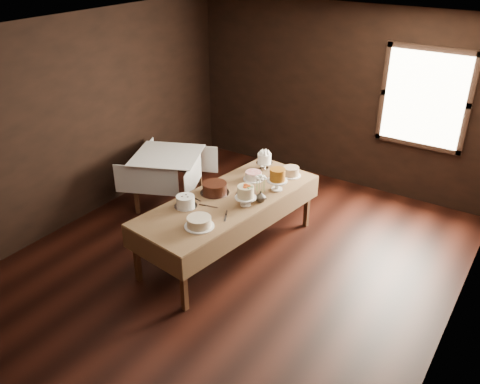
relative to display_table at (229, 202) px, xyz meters
name	(u,v)px	position (x,y,z in m)	size (l,w,h in m)	color
floor	(231,266)	(0.21, -0.27, -0.72)	(5.00, 6.00, 0.01)	black
ceiling	(229,34)	(0.21, -0.27, 2.08)	(5.00, 6.00, 0.01)	beige
wall_back	(339,97)	(0.21, 2.73, 0.68)	(5.00, 0.02, 2.80)	black
wall_left	(78,121)	(-2.29, -0.27, 0.68)	(0.02, 6.00, 2.80)	black
wall_right	(467,228)	(2.71, -0.27, 0.68)	(0.02, 6.00, 2.80)	black
window	(424,99)	(1.51, 2.67, 0.88)	(1.10, 0.05, 1.30)	#FFEABF
display_table	(229,202)	(0.00, 0.00, 0.00)	(1.31, 2.62, 0.78)	#3E2212
side_table	(167,161)	(-1.48, 0.57, -0.02)	(1.24, 1.24, 0.80)	#3E2212
cake_meringue	(264,162)	(-0.07, 0.97, 0.17)	(0.24, 0.24, 0.24)	silver
cake_speckled	(291,172)	(0.34, 0.98, 0.12)	(0.26, 0.26, 0.12)	white
cake_lattice	(253,176)	(-0.02, 0.61, 0.11)	(0.30, 0.30, 0.10)	white
cake_caramel	(277,181)	(0.39, 0.52, 0.19)	(0.26, 0.26, 0.30)	white
cake_chocolate	(215,188)	(-0.22, 0.01, 0.13)	(0.42, 0.42, 0.14)	silver
cake_flowers	(246,197)	(0.27, -0.04, 0.17)	(0.26, 0.26, 0.27)	white
cake_swirl	(186,202)	(-0.31, -0.46, 0.12)	(0.30, 0.30, 0.14)	silver
cake_cream	(199,222)	(0.11, -0.73, 0.11)	(0.39, 0.39, 0.12)	white
cake_server_a	(212,207)	(-0.04, -0.30, 0.06)	(0.24, 0.03, 0.01)	silver
cake_server_b	(225,218)	(0.24, -0.43, 0.06)	(0.24, 0.03, 0.01)	silver
cake_server_c	(241,188)	(-0.02, 0.29, 0.06)	(0.24, 0.03, 0.01)	silver
cake_server_d	(261,198)	(0.34, 0.20, 0.06)	(0.24, 0.03, 0.01)	silver
cake_server_e	(197,199)	(-0.30, -0.25, 0.06)	(0.24, 0.03, 0.01)	silver
flower_vase	(260,196)	(0.37, 0.14, 0.13)	(0.13, 0.13, 0.14)	#2D2823
flower_bouquet	(261,182)	(0.37, 0.14, 0.31)	(0.14, 0.14, 0.20)	white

